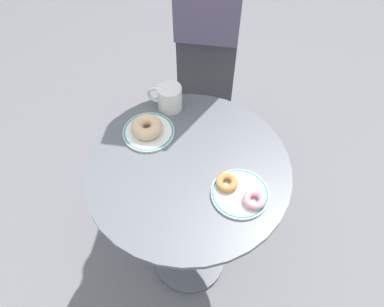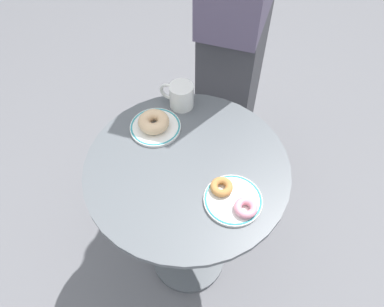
% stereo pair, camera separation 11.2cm
% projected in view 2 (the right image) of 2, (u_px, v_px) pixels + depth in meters
% --- Properties ---
extents(ground_plane, '(7.00, 7.00, 0.02)m').
position_uv_depth(ground_plane, '(189.00, 258.00, 1.76)').
color(ground_plane, slate).
extents(cafe_table, '(0.65, 0.65, 0.76)m').
position_uv_depth(cafe_table, '(188.00, 203.00, 1.34)').
color(cafe_table, '#565B60').
rests_on(cafe_table, ground).
extents(plate_left, '(0.17, 0.17, 0.01)m').
position_uv_depth(plate_left, '(155.00, 127.00, 1.24)').
color(plate_left, white).
rests_on(plate_left, cafe_table).
extents(plate_right, '(0.17, 0.17, 0.01)m').
position_uv_depth(plate_right, '(233.00, 200.00, 1.07)').
color(plate_right, white).
rests_on(plate_right, cafe_table).
extents(donut_glazed, '(0.12, 0.12, 0.04)m').
position_uv_depth(donut_glazed, '(154.00, 122.00, 1.22)').
color(donut_glazed, '#E0B789').
rests_on(donut_glazed, plate_left).
extents(donut_pink_frosted, '(0.10, 0.10, 0.02)m').
position_uv_depth(donut_pink_frosted, '(246.00, 208.00, 1.03)').
color(donut_pink_frosted, pink).
rests_on(donut_pink_frosted, plate_right).
extents(donut_old_fashioned, '(0.09, 0.09, 0.02)m').
position_uv_depth(donut_old_fashioned, '(221.00, 187.00, 1.07)').
color(donut_old_fashioned, '#BC7F42').
rests_on(donut_old_fashioned, plate_right).
extents(coffee_mug, '(0.12, 0.09, 0.09)m').
position_uv_depth(coffee_mug, '(180.00, 96.00, 1.28)').
color(coffee_mug, white).
rests_on(coffee_mug, cafe_table).
extents(person_figure, '(0.41, 0.50, 1.76)m').
position_uv_depth(person_figure, '(237.00, 27.00, 1.43)').
color(person_figure, '#3D3D42').
rests_on(person_figure, ground).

